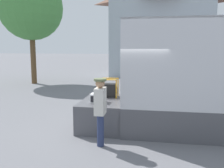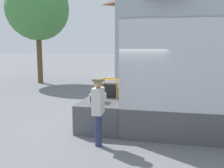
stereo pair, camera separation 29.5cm
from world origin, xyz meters
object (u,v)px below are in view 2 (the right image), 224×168
at_px(portable_generator, 111,90).
at_px(worker_person, 98,105).
at_px(microwave, 98,98).
at_px(street_tree, 38,9).

height_order(portable_generator, worker_person, worker_person).
bearing_deg(portable_generator, microwave, -102.70).
xyz_separation_m(worker_person, street_tree, (-6.97, 10.10, 4.01)).
distance_m(worker_person, street_tree, 12.91).
relative_size(microwave, street_tree, 0.06).
height_order(microwave, portable_generator, portable_generator).
distance_m(microwave, portable_generator, 0.93).
bearing_deg(portable_generator, street_tree, 130.56).
bearing_deg(microwave, worker_person, -74.41).
bearing_deg(worker_person, portable_generator, 93.67).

